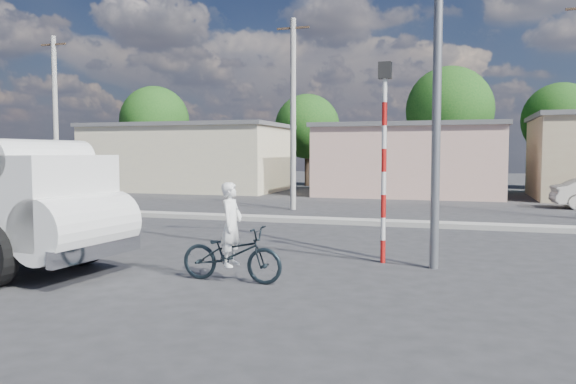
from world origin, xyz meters
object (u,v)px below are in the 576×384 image
(cyclist, at_px, (232,240))
(streetlight, at_px, (430,27))
(traffic_pole, at_px, (384,144))
(bicycle, at_px, (232,254))

(cyclist, xyz_separation_m, streetlight, (3.40, 2.36, 4.18))
(cyclist, height_order, traffic_pole, traffic_pole)
(traffic_pole, xyz_separation_m, streetlight, (0.94, -0.30, 2.37))
(cyclist, relative_size, traffic_pole, 0.36)
(bicycle, xyz_separation_m, cyclist, (0.00, 0.00, 0.26))
(streetlight, bearing_deg, traffic_pole, 162.27)
(cyclist, height_order, streetlight, streetlight)
(traffic_pole, bearing_deg, cyclist, -132.87)
(traffic_pole, bearing_deg, bicycle, -132.87)
(streetlight, bearing_deg, cyclist, -145.31)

